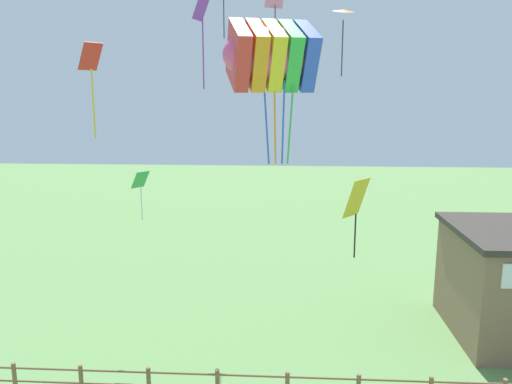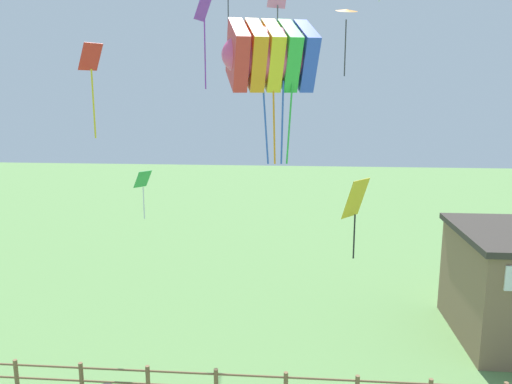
% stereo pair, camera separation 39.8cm
% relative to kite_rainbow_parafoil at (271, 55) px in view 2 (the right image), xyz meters
% --- Properties ---
extents(kite_rainbow_parafoil, '(3.46, 2.92, 4.37)m').
position_rel_kite_rainbow_parafoil_xyz_m(kite_rainbow_parafoil, '(0.00, 0.00, 0.00)').
color(kite_rainbow_parafoil, '#E54C8C').
extents(kite_green_diamond, '(0.73, 0.74, 1.93)m').
position_rel_kite_rainbow_parafoil_xyz_m(kite_green_diamond, '(-5.12, 3.19, -4.62)').
color(kite_green_diamond, green).
extents(kite_yellow_diamond, '(0.88, 0.96, 2.49)m').
position_rel_kite_rainbow_parafoil_xyz_m(kite_yellow_diamond, '(2.61, -0.55, -4.38)').
color(kite_yellow_diamond, yellow).
extents(kite_orange_delta, '(1.05, 1.04, 2.66)m').
position_rel_kite_rainbow_parafoil_xyz_m(kite_orange_delta, '(2.66, 5.34, 1.94)').
color(kite_orange_delta, orange).
extents(kite_red_diamond, '(0.71, 0.75, 2.72)m').
position_rel_kite_rainbow_parafoil_xyz_m(kite_red_diamond, '(-5.17, -0.98, -0.51)').
color(kite_red_diamond, red).
extents(kite_purple_streamer, '(0.66, 0.91, 3.50)m').
position_rel_kite_rainbow_parafoil_xyz_m(kite_purple_streamer, '(-2.60, 3.28, 1.58)').
color(kite_purple_streamer, purple).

